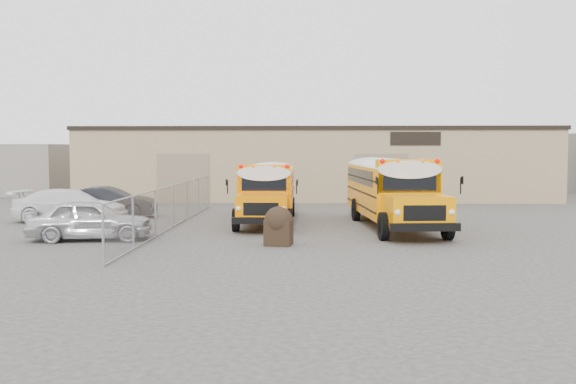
{
  "coord_description": "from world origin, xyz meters",
  "views": [
    {
      "loc": [
        -0.08,
        -23.67,
        3.38
      ],
      "look_at": [
        -1.1,
        1.78,
        1.6
      ],
      "focal_mm": 40.0,
      "sensor_mm": 36.0,
      "label": 1
    }
  ],
  "objects_px": {
    "car_dark": "(108,202)",
    "tarp_bundle": "(279,225)",
    "school_bus_right": "(366,179)",
    "school_bus_left": "(273,181)",
    "car_silver": "(90,220)",
    "car_white": "(71,206)"
  },
  "relations": [
    {
      "from": "school_bus_right",
      "to": "tarp_bundle",
      "type": "bearing_deg",
      "value": -108.73
    },
    {
      "from": "school_bus_left",
      "to": "car_dark",
      "type": "height_order",
      "value": "school_bus_left"
    },
    {
      "from": "school_bus_left",
      "to": "car_dark",
      "type": "bearing_deg",
      "value": -149.4
    },
    {
      "from": "car_silver",
      "to": "school_bus_left",
      "type": "bearing_deg",
      "value": -34.9
    },
    {
      "from": "school_bus_left",
      "to": "car_white",
      "type": "xyz_separation_m",
      "value": [
        -8.79,
        -6.36,
        -0.81
      ]
    },
    {
      "from": "school_bus_left",
      "to": "car_dark",
      "type": "xyz_separation_m",
      "value": [
        -7.66,
        -4.53,
        -0.81
      ]
    },
    {
      "from": "school_bus_left",
      "to": "car_silver",
      "type": "distance_m",
      "value": 13.35
    },
    {
      "from": "school_bus_right",
      "to": "car_silver",
      "type": "height_order",
      "value": "school_bus_right"
    },
    {
      "from": "tarp_bundle",
      "to": "car_silver",
      "type": "distance_m",
      "value": 6.99
    },
    {
      "from": "tarp_bundle",
      "to": "car_white",
      "type": "height_order",
      "value": "car_white"
    },
    {
      "from": "school_bus_left",
      "to": "school_bus_right",
      "type": "height_order",
      "value": "school_bus_right"
    },
    {
      "from": "car_silver",
      "to": "car_white",
      "type": "distance_m",
      "value": 6.26
    },
    {
      "from": "tarp_bundle",
      "to": "car_silver",
      "type": "relative_size",
      "value": 0.31
    },
    {
      "from": "tarp_bundle",
      "to": "school_bus_left",
      "type": "bearing_deg",
      "value": 94.39
    },
    {
      "from": "car_dark",
      "to": "tarp_bundle",
      "type": "bearing_deg",
      "value": -139.86
    },
    {
      "from": "school_bus_right",
      "to": "school_bus_left",
      "type": "bearing_deg",
      "value": 166.16
    },
    {
      "from": "school_bus_right",
      "to": "car_silver",
      "type": "xyz_separation_m",
      "value": [
        -10.88,
        -10.71,
        -0.96
      ]
    },
    {
      "from": "car_silver",
      "to": "car_dark",
      "type": "xyz_separation_m",
      "value": [
        -1.73,
        7.4,
        -0.01
      ]
    },
    {
      "from": "tarp_bundle",
      "to": "car_white",
      "type": "bearing_deg",
      "value": 146.21
    },
    {
      "from": "car_white",
      "to": "car_dark",
      "type": "bearing_deg",
      "value": -30.37
    },
    {
      "from": "tarp_bundle",
      "to": "car_dark",
      "type": "relative_size",
      "value": 0.3
    },
    {
      "from": "car_silver",
      "to": "school_bus_right",
      "type": "bearing_deg",
      "value": -53.93
    }
  ]
}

